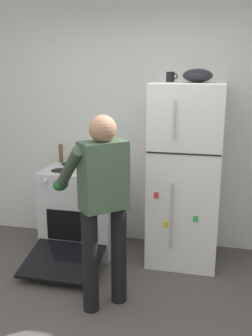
{
  "coord_description": "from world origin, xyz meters",
  "views": [
    {
      "loc": [
        0.75,
        -2.19,
        1.95
      ],
      "look_at": [
        -0.05,
        1.32,
        1.0
      ],
      "focal_mm": 41.58,
      "sensor_mm": 36.0,
      "label": 1
    }
  ],
  "objects": [
    {
      "name": "person_cook",
      "position": [
        -0.08,
        0.61,
        0.96
      ],
      "size": [
        0.69,
        0.73,
        1.6
      ],
      "color": "black",
      "rests_on": "ground"
    },
    {
      "name": "red_pot",
      "position": [
        -0.43,
        1.52,
        0.96
      ],
      "size": [
        0.32,
        0.22,
        0.11
      ],
      "color": "#236638",
      "rests_on": "stove_range"
    },
    {
      "name": "pepper_mill",
      "position": [
        -0.89,
        1.77,
        1.01
      ],
      "size": [
        0.05,
        0.05,
        0.2
      ],
      "primitive_type": "cylinder",
      "color": "brown",
      "rests_on": "stove_range"
    },
    {
      "name": "kitchen_wall_back",
      "position": [
        0.0,
        1.95,
        1.35
      ],
      "size": [
        6.0,
        0.1,
        2.7
      ],
      "primitive_type": "cube",
      "color": "silver",
      "rests_on": "ground"
    },
    {
      "name": "refrigerator",
      "position": [
        0.5,
        1.57,
        0.9
      ],
      "size": [
        0.68,
        0.72,
        1.8
      ],
      "color": "white",
      "rests_on": "ground"
    },
    {
      "name": "mixing_bowl",
      "position": [
        0.58,
        1.57,
        1.86
      ],
      "size": [
        0.28,
        0.28,
        0.12
      ],
      "primitive_type": "ellipsoid",
      "color": "black",
      "rests_on": "refrigerator"
    },
    {
      "name": "stove_range",
      "position": [
        -0.59,
        1.55,
        0.44
      ],
      "size": [
        0.76,
        1.21,
        0.91
      ],
      "color": "silver",
      "rests_on": "ground"
    },
    {
      "name": "coffee_mug",
      "position": [
        0.32,
        1.62,
        1.85
      ],
      "size": [
        0.11,
        0.08,
        0.1
      ],
      "color": "black",
      "rests_on": "refrigerator"
    }
  ]
}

